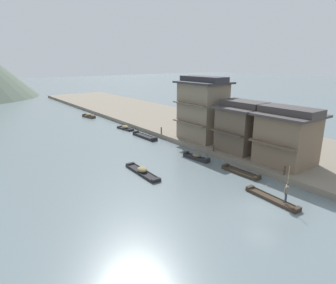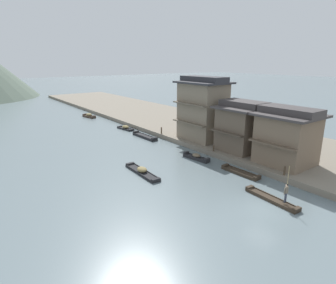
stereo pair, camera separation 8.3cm
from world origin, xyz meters
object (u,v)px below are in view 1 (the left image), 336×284
object	(u,v)px
boat_foreground_poled	(272,199)
house_waterfront_tall	(202,109)
mooring_post_dock_far	(161,130)
house_waterfront_nearest	(287,136)
boat_midriver_drifting	(196,157)
boat_moored_second	(145,136)
mooring_post_dock_near	(285,171)
boat_moored_nearest	(142,172)
boat_moored_third	(89,116)
boatman_person	(287,191)
boat_moored_far	(241,172)
mooring_post_dock_mid	(214,148)
house_waterfront_second	(242,126)
boat_midriver_upstream	(125,128)

from	to	relation	value
boat_foreground_poled	house_waterfront_tall	bearing A→B (deg)	65.96
mooring_post_dock_far	house_waterfront_nearest	bearing A→B (deg)	-80.63
boat_midriver_drifting	house_waterfront_tall	world-z (taller)	house_waterfront_tall
boat_moored_second	house_waterfront_nearest	xyz separation A→B (m)	(5.21, -20.25, 3.47)
mooring_post_dock_near	mooring_post_dock_far	size ratio (longest dim) A/B	0.91
boat_moored_nearest	house_waterfront_nearest	distance (m)	15.85
boat_moored_third	mooring_post_dock_near	xyz separation A→B (m)	(2.72, -42.92, 0.75)
boat_foreground_poled	boatman_person	size ratio (longest dim) A/B	1.69
boat_moored_far	mooring_post_dock_far	size ratio (longest dim) A/B	4.63
boat_moored_second	mooring_post_dock_far	size ratio (longest dim) A/B	5.63
boat_midriver_drifting	mooring_post_dock_mid	xyz separation A→B (m)	(2.55, -0.33, 0.73)
boatman_person	boat_foreground_poled	bearing A→B (deg)	86.97
boat_moored_second	mooring_post_dock_near	xyz separation A→B (m)	(2.11, -22.19, 0.90)
mooring_post_dock_mid	mooring_post_dock_near	bearing A→B (deg)	-90.00
boat_moored_third	boat_foreground_poled	bearing A→B (deg)	-92.29
house_waterfront_nearest	mooring_post_dock_mid	bearing A→B (deg)	112.06
boat_foreground_poled	boat_moored_nearest	bearing A→B (deg)	115.75
boat_moored_nearest	mooring_post_dock_near	distance (m)	14.24
boat_midriver_drifting	mooring_post_dock_mid	world-z (taller)	mooring_post_dock_mid
boat_midriver_drifting	house_waterfront_nearest	xyz separation A→B (m)	(5.65, -7.98, 3.38)
boat_foreground_poled	house_waterfront_nearest	size ratio (longest dim) A/B	0.84
boat_moored_second	mooring_post_dock_far	xyz separation A→B (m)	(2.11, -1.46, 0.95)
boat_moored_second	house_waterfront_second	bearing A→B (deg)	-69.67
boat_moored_nearest	mooring_post_dock_mid	bearing A→B (deg)	-2.14
boatman_person	house_waterfront_nearest	xyz separation A→B (m)	(7.67, 4.91, 2.24)
boat_midriver_upstream	mooring_post_dock_near	bearing A→B (deg)	-86.27
boat_moored_third	mooring_post_dock_far	world-z (taller)	mooring_post_dock_far
boat_foreground_poled	mooring_post_dock_far	distance (m)	22.89
boat_moored_second	house_waterfront_second	world-z (taller)	house_waterfront_second
boat_foreground_poled	boat_midriver_drifting	world-z (taller)	boat_midriver_drifting
house_waterfront_nearest	mooring_post_dock_near	bearing A→B (deg)	-147.90
boat_foreground_poled	boat_moored_third	size ratio (longest dim) A/B	1.39
boat_midriver_upstream	boat_moored_third	bearing A→B (deg)	93.42
boat_moored_far	house_waterfront_tall	size ratio (longest dim) A/B	0.52
boat_moored_far	mooring_post_dock_far	bearing A→B (deg)	83.57
boat_moored_far	boat_midriver_drifting	distance (m)	6.19
boat_foreground_poled	boat_moored_far	size ratio (longest dim) A/B	1.14
house_waterfront_second	boat_moored_second	bearing A→B (deg)	110.33
boat_midriver_drifting	house_waterfront_tall	xyz separation A→B (m)	(5.41, 4.88, 4.67)
boatman_person	mooring_post_dock_far	bearing A→B (deg)	79.08
house_waterfront_nearest	boat_foreground_poled	bearing A→B (deg)	-154.45
boat_moored_far	house_waterfront_nearest	size ratio (longest dim) A/B	0.73
boat_moored_far	boat_foreground_poled	bearing A→B (deg)	-115.42
boat_moored_third	boat_midriver_drifting	bearing A→B (deg)	-89.71
boat_moored_second	mooring_post_dock_near	world-z (taller)	mooring_post_dock_near
boat_midriver_drifting	mooring_post_dock_near	xyz separation A→B (m)	(2.55, -9.92, 0.81)
boat_foreground_poled	boat_midriver_upstream	distance (m)	30.57
boatman_person	house_waterfront_tall	bearing A→B (deg)	67.32
boat_foreground_poled	boatman_person	xyz separation A→B (m)	(-0.07, -1.27, 1.27)
boat_moored_third	mooring_post_dock_far	size ratio (longest dim) A/B	3.79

